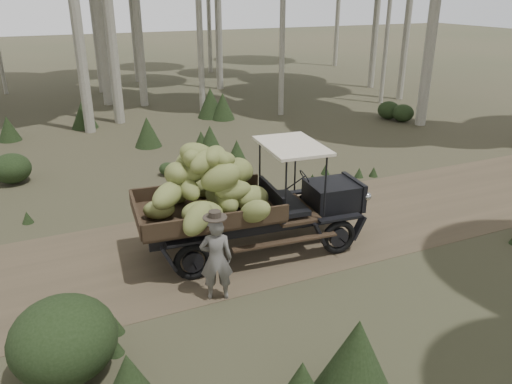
{
  "coord_description": "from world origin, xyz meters",
  "views": [
    {
      "loc": [
        -5.03,
        -9.17,
        5.21
      ],
      "look_at": [
        -1.09,
        -0.41,
        1.31
      ],
      "focal_mm": 35.0,
      "sensor_mm": 36.0,
      "label": 1
    }
  ],
  "objects": [
    {
      "name": "banana_truck",
      "position": [
        -1.67,
        -0.39,
        1.45
      ],
      "size": [
        5.09,
        2.6,
        2.58
      ],
      "rotation": [
        0.0,
        0.0,
        -0.09
      ],
      "color": "black",
      "rests_on": "ground"
    },
    {
      "name": "ground",
      "position": [
        0.0,
        0.0,
        0.0
      ],
      "size": [
        120.0,
        120.0,
        0.0
      ],
      "primitive_type": "plane",
      "color": "#473D2B",
      "rests_on": "ground"
    },
    {
      "name": "farmer",
      "position": [
        -2.51,
        -1.85,
        0.82
      ],
      "size": [
        0.67,
        0.54,
        1.73
      ],
      "rotation": [
        0.0,
        0.0,
        2.82
      ],
      "color": "#5F5C57",
      "rests_on": "ground"
    },
    {
      "name": "dirt_track",
      "position": [
        0.0,
        0.0,
        0.0
      ],
      "size": [
        70.0,
        4.0,
        0.01
      ],
      "primitive_type": "cube",
      "color": "brown",
      "rests_on": "ground"
    },
    {
      "name": "undergrowth",
      "position": [
        0.79,
        -0.2,
        0.53
      ],
      "size": [
        23.38,
        24.94,
        1.31
      ],
      "color": "#233319",
      "rests_on": "ground"
    }
  ]
}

